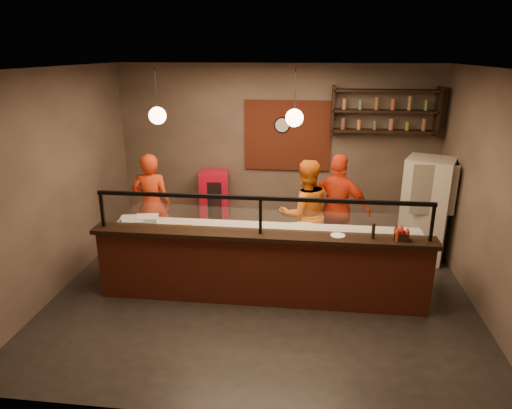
# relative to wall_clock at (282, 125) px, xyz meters

# --- Properties ---
(floor) EXTENTS (6.00, 6.00, 0.00)m
(floor) POSITION_rel_wall_clock_xyz_m (-0.10, -2.46, -2.10)
(floor) COLOR black
(floor) RESTS_ON ground
(ceiling) EXTENTS (6.00, 6.00, 0.00)m
(ceiling) POSITION_rel_wall_clock_xyz_m (-0.10, -2.46, 1.10)
(ceiling) COLOR #3B312E
(ceiling) RESTS_ON wall_back
(wall_back) EXTENTS (6.00, 0.00, 6.00)m
(wall_back) POSITION_rel_wall_clock_xyz_m (-0.10, 0.04, -0.50)
(wall_back) COLOR #6F5F51
(wall_back) RESTS_ON floor
(wall_left) EXTENTS (0.00, 5.00, 5.00)m
(wall_left) POSITION_rel_wall_clock_xyz_m (-3.10, -2.46, -0.50)
(wall_left) COLOR #6F5F51
(wall_left) RESTS_ON floor
(wall_right) EXTENTS (0.00, 5.00, 5.00)m
(wall_right) POSITION_rel_wall_clock_xyz_m (2.90, -2.46, -0.50)
(wall_right) COLOR #6F5F51
(wall_right) RESTS_ON floor
(wall_front) EXTENTS (6.00, 0.00, 6.00)m
(wall_front) POSITION_rel_wall_clock_xyz_m (-0.10, -4.96, -0.50)
(wall_front) COLOR #6F5F51
(wall_front) RESTS_ON floor
(brick_patch) EXTENTS (1.60, 0.04, 1.30)m
(brick_patch) POSITION_rel_wall_clock_xyz_m (0.10, 0.01, -0.20)
(brick_patch) COLOR maroon
(brick_patch) RESTS_ON wall_back
(service_counter) EXTENTS (4.60, 0.25, 1.00)m
(service_counter) POSITION_rel_wall_clock_xyz_m (-0.10, -2.76, -1.60)
(service_counter) COLOR maroon
(service_counter) RESTS_ON floor
(counter_ledge) EXTENTS (4.70, 0.37, 0.06)m
(counter_ledge) POSITION_rel_wall_clock_xyz_m (-0.10, -2.76, -1.07)
(counter_ledge) COLOR black
(counter_ledge) RESTS_ON service_counter
(worktop_cabinet) EXTENTS (4.60, 0.75, 0.85)m
(worktop_cabinet) POSITION_rel_wall_clock_xyz_m (-0.10, -2.26, -1.68)
(worktop_cabinet) COLOR gray
(worktop_cabinet) RESTS_ON floor
(worktop) EXTENTS (4.60, 0.75, 0.05)m
(worktop) POSITION_rel_wall_clock_xyz_m (-0.10, -2.26, -1.23)
(worktop) COLOR silver
(worktop) RESTS_ON worktop_cabinet
(sneeze_guard) EXTENTS (4.50, 0.05, 0.52)m
(sneeze_guard) POSITION_rel_wall_clock_xyz_m (-0.10, -2.76, -0.73)
(sneeze_guard) COLOR white
(sneeze_guard) RESTS_ON counter_ledge
(wall_shelving) EXTENTS (1.84, 0.28, 0.85)m
(wall_shelving) POSITION_rel_wall_clock_xyz_m (1.80, -0.14, 0.30)
(wall_shelving) COLOR black
(wall_shelving) RESTS_ON wall_back
(wall_clock) EXTENTS (0.30, 0.04, 0.30)m
(wall_clock) POSITION_rel_wall_clock_xyz_m (0.00, 0.00, 0.00)
(wall_clock) COLOR black
(wall_clock) RESTS_ON wall_back
(pendant_left) EXTENTS (0.24, 0.24, 0.77)m
(pendant_left) POSITION_rel_wall_clock_xyz_m (-1.60, -2.26, 0.45)
(pendant_left) COLOR black
(pendant_left) RESTS_ON ceiling
(pendant_right) EXTENTS (0.24, 0.24, 0.77)m
(pendant_right) POSITION_rel_wall_clock_xyz_m (0.30, -2.26, 0.45)
(pendant_right) COLOR black
(pendant_right) RESTS_ON ceiling
(cook_left) EXTENTS (0.70, 0.50, 1.79)m
(cook_left) POSITION_rel_wall_clock_xyz_m (-2.15, -1.27, -1.21)
(cook_left) COLOR red
(cook_left) RESTS_ON floor
(cook_mid) EXTENTS (1.04, 0.92, 1.79)m
(cook_mid) POSITION_rel_wall_clock_xyz_m (0.49, -1.46, -1.20)
(cook_mid) COLOR orange
(cook_mid) RESTS_ON floor
(cook_right) EXTENTS (1.17, 0.76, 1.85)m
(cook_right) POSITION_rel_wall_clock_xyz_m (1.02, -1.27, -1.17)
(cook_right) COLOR red
(cook_right) RESTS_ON floor
(fridge) EXTENTS (0.93, 0.90, 1.75)m
(fridge) POSITION_rel_wall_clock_xyz_m (2.50, -0.92, -1.23)
(fridge) COLOR beige
(fridge) RESTS_ON floor
(red_cooler) EXTENTS (0.61, 0.57, 1.25)m
(red_cooler) POSITION_rel_wall_clock_xyz_m (-1.25, -0.31, -1.47)
(red_cooler) COLOR #BA0C25
(red_cooler) RESTS_ON floor
(pizza_dough) EXTENTS (0.74, 0.74, 0.01)m
(pizza_dough) POSITION_rel_wall_clock_xyz_m (0.46, -2.15, -1.19)
(pizza_dough) COLOR beige
(pizza_dough) RESTS_ON worktop
(prep_tub_a) EXTENTS (0.38, 0.32, 0.17)m
(prep_tub_a) POSITION_rel_wall_clock_xyz_m (-1.86, -2.31, -1.12)
(prep_tub_a) COLOR white
(prep_tub_a) RESTS_ON worktop
(prep_tub_b) EXTENTS (0.32, 0.28, 0.14)m
(prep_tub_b) POSITION_rel_wall_clock_xyz_m (-2.12, -2.31, -1.13)
(prep_tub_b) COLOR silver
(prep_tub_b) RESTS_ON worktop
(prep_tub_c) EXTENTS (0.37, 0.34, 0.15)m
(prep_tub_c) POSITION_rel_wall_clock_xyz_m (-2.03, -2.44, -1.12)
(prep_tub_c) COLOR white
(prep_tub_c) RESTS_ON worktop
(rolling_pin) EXTENTS (0.38, 0.16, 0.06)m
(rolling_pin) POSITION_rel_wall_clock_xyz_m (-1.37, -2.32, -1.17)
(rolling_pin) COLOR gold
(rolling_pin) RESTS_ON worktop
(condiment_caddy) EXTENTS (0.21, 0.17, 0.10)m
(condiment_caddy) POSITION_rel_wall_clock_xyz_m (1.75, -2.76, -0.99)
(condiment_caddy) COLOR black
(condiment_caddy) RESTS_ON counter_ledge
(pepper_mill) EXTENTS (0.05, 0.05, 0.21)m
(pepper_mill) POSITION_rel_wall_clock_xyz_m (1.39, -2.76, -0.94)
(pepper_mill) COLOR black
(pepper_mill) RESTS_ON counter_ledge
(small_plate) EXTENTS (0.23, 0.23, 0.01)m
(small_plate) POSITION_rel_wall_clock_xyz_m (0.94, -2.73, -1.03)
(small_plate) COLOR white
(small_plate) RESTS_ON counter_ledge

